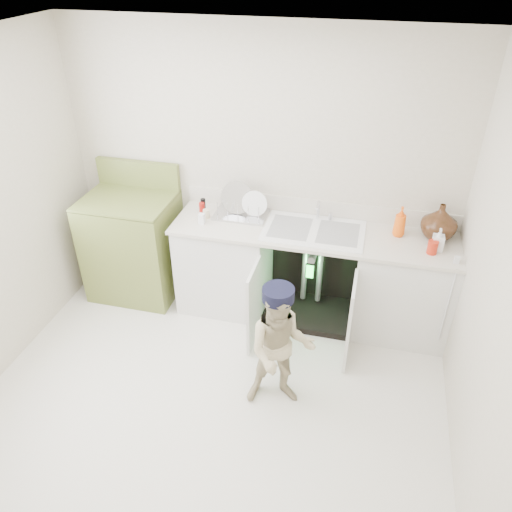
# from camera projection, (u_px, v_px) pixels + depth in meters

# --- Properties ---
(ground) EXTENTS (3.50, 3.50, 0.00)m
(ground) POSITION_uv_depth(u_px,v_px,m) (213.00, 399.00, 3.85)
(ground) COLOR beige
(ground) RESTS_ON ground
(room_shell) EXTENTS (6.00, 5.50, 1.26)m
(room_shell) POSITION_uv_depth(u_px,v_px,m) (203.00, 265.00, 3.17)
(room_shell) COLOR beige
(room_shell) RESTS_ON ground
(counter_run) EXTENTS (2.44, 1.02, 1.20)m
(counter_run) POSITION_uv_depth(u_px,v_px,m) (314.00, 272.00, 4.46)
(counter_run) COLOR silver
(counter_run) RESTS_ON ground
(avocado_stove) EXTENTS (0.81, 0.65, 1.26)m
(avocado_stove) POSITION_uv_depth(u_px,v_px,m) (134.00, 245.00, 4.77)
(avocado_stove) COLOR olive
(avocado_stove) RESTS_ON ground
(repair_worker) EXTENTS (0.58, 0.99, 1.04)m
(repair_worker) POSITION_uv_depth(u_px,v_px,m) (281.00, 348.00, 3.57)
(repair_worker) COLOR beige
(repair_worker) RESTS_ON ground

